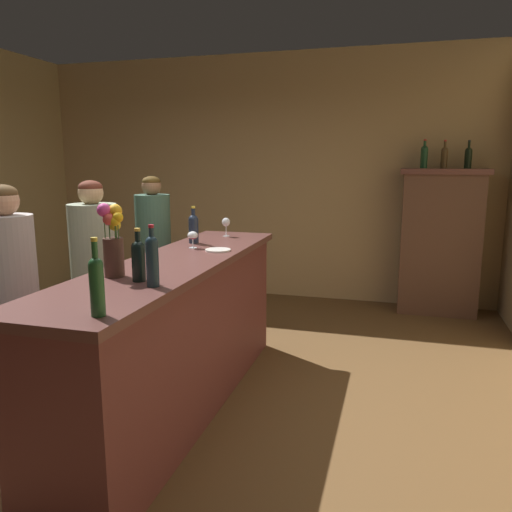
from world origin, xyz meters
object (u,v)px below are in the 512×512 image
(wine_glass_mid, at_px, (193,236))
(patron_in_grey, at_px, (96,273))
(cheese_plate, at_px, (218,250))
(display_bottle_center, at_px, (468,157))
(bar_counter, at_px, (177,335))
(wine_bottle_rose, at_px, (194,227))
(display_cabinet, at_px, (440,239))
(display_bottle_left, at_px, (424,156))
(patron_redhead, at_px, (154,252))
(display_bottle_midleft, at_px, (444,156))
(wine_bottle_syrah, at_px, (138,258))
(patron_tall, at_px, (11,291))
(flower_arrangement, at_px, (113,239))
(wine_bottle_merlot, at_px, (97,283))
(wine_bottle_malbec, at_px, (152,258))
(wine_glass_front, at_px, (226,223))

(wine_glass_mid, xyz_separation_m, patron_in_grey, (-0.74, -0.16, -0.29))
(cheese_plate, relative_size, display_bottle_center, 0.62)
(bar_counter, distance_m, patron_in_grey, 0.91)
(wine_bottle_rose, distance_m, cheese_plate, 0.43)
(display_cabinet, height_order, patron_in_grey, display_cabinet)
(display_bottle_left, relative_size, patron_redhead, 0.20)
(display_bottle_midleft, height_order, display_bottle_center, display_bottle_midleft)
(wine_bottle_syrah, distance_m, display_bottle_left, 3.82)
(display_cabinet, relative_size, wine_bottle_syrah, 5.56)
(wine_bottle_syrah, height_order, patron_redhead, patron_redhead)
(display_cabinet, xyz_separation_m, patron_tall, (-2.87, -3.20, 0.01))
(patron_in_grey, bearing_deg, flower_arrangement, -14.97)
(wine_bottle_merlot, height_order, cheese_plate, wine_bottle_merlot)
(display_bottle_left, distance_m, display_bottle_center, 0.44)
(display_bottle_center, bearing_deg, patron_in_grey, -138.54)
(wine_bottle_merlot, distance_m, patron_tall, 1.51)
(wine_bottle_merlot, height_order, wine_glass_mid, wine_bottle_merlot)
(wine_bottle_malbec, bearing_deg, wine_bottle_syrah, 146.31)
(display_bottle_center, distance_m, patron_tall, 4.54)
(wine_bottle_syrah, relative_size, wine_glass_front, 1.80)
(display_bottle_midleft, bearing_deg, wine_glass_mid, -128.71)
(cheese_plate, xyz_separation_m, patron_tall, (-1.16, -0.75, -0.20))
(patron_redhead, distance_m, patron_tall, 1.53)
(patron_in_grey, relative_size, patron_redhead, 1.00)
(display_cabinet, height_order, display_bottle_center, display_bottle_center)
(flower_arrangement, distance_m, patron_in_grey, 1.15)
(patron_in_grey, bearing_deg, patron_tall, -71.94)
(display_cabinet, bearing_deg, wine_bottle_malbec, -115.37)
(wine_bottle_syrah, distance_m, patron_tall, 1.14)
(display_cabinet, relative_size, cheese_plate, 8.68)
(display_bottle_left, bearing_deg, wine_bottle_merlot, -109.60)
(bar_counter, distance_m, display_bottle_left, 3.51)
(patron_tall, bearing_deg, wine_bottle_syrah, -32.31)
(wine_bottle_malbec, distance_m, wine_glass_mid, 1.16)
(wine_glass_mid, height_order, patron_tall, patron_tall)
(display_bottle_left, height_order, patron_tall, display_bottle_left)
(wine_bottle_syrah, distance_m, wine_glass_mid, 1.06)
(wine_bottle_merlot, relative_size, patron_tall, 0.22)
(bar_counter, height_order, wine_bottle_merlot, wine_bottle_merlot)
(wine_bottle_syrah, relative_size, display_bottle_midleft, 0.96)
(display_cabinet, distance_m, display_bottle_midleft, 0.90)
(patron_in_grey, bearing_deg, bar_counter, 15.21)
(wine_bottle_rose, bearing_deg, bar_counter, -77.41)
(wine_glass_mid, bearing_deg, cheese_plate, -15.11)
(wine_bottle_merlot, bearing_deg, patron_in_grey, 124.18)
(wine_glass_mid, relative_size, flower_arrangement, 0.31)
(patron_in_grey, bearing_deg, patron_redhead, 122.37)
(bar_counter, height_order, wine_glass_front, wine_glass_front)
(wine_bottle_malbec, height_order, patron_tall, patron_tall)
(wine_bottle_rose, bearing_deg, wine_bottle_malbec, -75.81)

